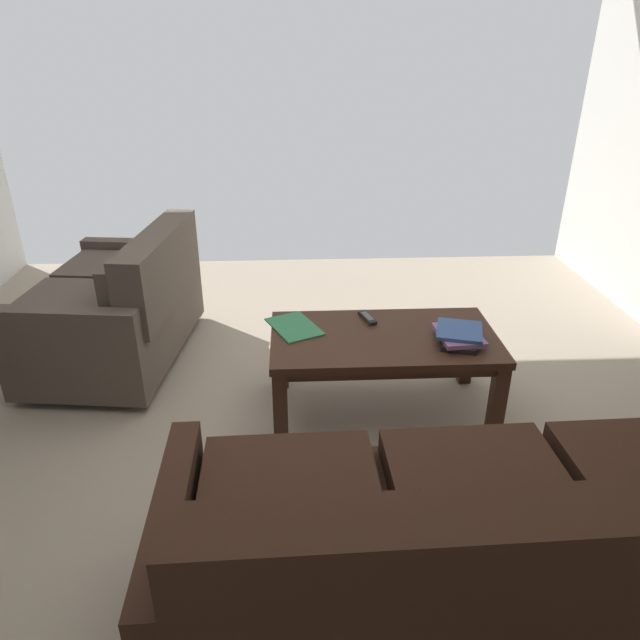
% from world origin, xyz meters
% --- Properties ---
extents(ground_plane, '(4.98, 5.27, 0.01)m').
position_xyz_m(ground_plane, '(0.00, 0.00, -0.00)').
color(ground_plane, tan).
extents(sofa_main, '(2.11, 0.88, 0.80)m').
position_xyz_m(sofa_main, '(-0.58, 1.09, 0.35)').
color(sofa_main, black).
rests_on(sofa_main, ground).
extents(loveseat_near, '(0.94, 1.31, 0.83)m').
position_xyz_m(loveseat_near, '(1.09, -0.87, 0.36)').
color(loveseat_near, black).
rests_on(loveseat_near, ground).
extents(coffee_table, '(1.16, 0.63, 0.46)m').
position_xyz_m(coffee_table, '(-0.43, -0.22, 0.39)').
color(coffee_table, '#3D2316').
rests_on(coffee_table, ground).
extents(book_stack, '(0.28, 0.30, 0.07)m').
position_xyz_m(book_stack, '(-0.79, -0.13, 0.50)').
color(book_stack, black).
rests_on(book_stack, coffee_table).
extents(tv_remote, '(0.09, 0.17, 0.02)m').
position_xyz_m(tv_remote, '(-0.37, -0.41, 0.47)').
color(tv_remote, black).
rests_on(tv_remote, coffee_table).
extents(loose_magazine, '(0.32, 0.37, 0.01)m').
position_xyz_m(loose_magazine, '(0.03, -0.33, 0.47)').
color(loose_magazine, '#337F51').
rests_on(loose_magazine, coffee_table).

